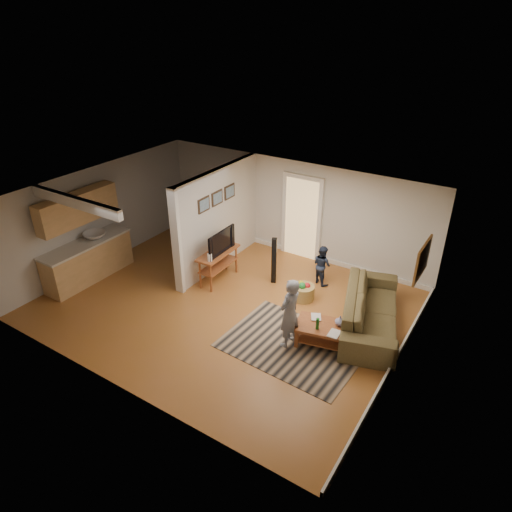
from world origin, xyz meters
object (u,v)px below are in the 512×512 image
at_px(coffee_table, 327,330).
at_px(child, 288,344).
at_px(toy_basket, 303,292).
at_px(speaker_left, 221,253).
at_px(speaker_right, 274,261).
at_px(tv_console, 218,255).
at_px(toddler, 321,283).
at_px(sofa, 369,326).

height_order(coffee_table, child, child).
bearing_deg(toy_basket, speaker_left, 178.32).
bearing_deg(toy_basket, speaker_right, 163.74).
xyz_separation_m(tv_console, toddler, (2.10, 1.20, -0.69)).
height_order(child, toddler, child).
relative_size(speaker_left, child, 0.64).
relative_size(coffee_table, toddler, 1.29).
relative_size(tv_console, toddler, 1.26).
height_order(tv_console, toddler, tv_console).
height_order(sofa, toddler, toddler).
distance_m(toy_basket, child, 1.65).
bearing_deg(coffee_table, toy_basket, 132.88).
relative_size(coffee_table, toy_basket, 2.49).
bearing_deg(child, sofa, 150.42).
xyz_separation_m(coffee_table, speaker_left, (-3.42, 1.26, 0.11)).
bearing_deg(speaker_left, toddler, 29.21).
height_order(speaker_left, toddler, speaker_left).
xyz_separation_m(tv_console, speaker_right, (1.14, 0.63, -0.12)).
relative_size(speaker_left, speaker_right, 0.80).
bearing_deg(coffee_table, toddler, 117.63).
distance_m(speaker_left, toddler, 2.53).
bearing_deg(speaker_right, tv_console, -175.06).
distance_m(speaker_right, toddler, 1.26).
bearing_deg(child, speaker_left, -110.97).
xyz_separation_m(sofa, child, (-1.12, -1.39, 0.00)).
height_order(speaker_left, toy_basket, speaker_left).
relative_size(sofa, speaker_left, 2.90).
bearing_deg(sofa, speaker_right, 62.59).
distance_m(coffee_table, tv_console, 3.29).
relative_size(speaker_right, toy_basket, 2.29).
bearing_deg(speaker_right, toddler, 6.43).
height_order(speaker_right, child, speaker_right).
relative_size(child, toddler, 1.49).
height_order(sofa, speaker_left, speaker_left).
height_order(speaker_right, toddler, speaker_right).
distance_m(tv_console, toddler, 2.52).
bearing_deg(child, tv_console, -106.08).
bearing_deg(toy_basket, toddler, 86.97).
distance_m(coffee_table, toy_basket, 1.63).
bearing_deg(speaker_left, child, -18.94).
height_order(coffee_table, speaker_right, speaker_right).
bearing_deg(toddler, toy_basket, 111.50).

